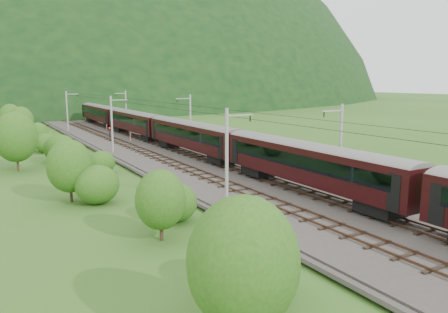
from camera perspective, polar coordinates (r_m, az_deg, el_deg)
ground at (r=39.15m, az=8.21°, el=-5.65°), size 600.00×600.00×0.00m
railbed at (r=47.09m, az=0.63°, el=-2.71°), size 14.00×220.00×0.30m
track_left at (r=45.89m, az=-1.95°, el=-2.77°), size 2.40×220.00×0.27m
track_right at (r=48.30m, az=3.07°, el=-2.14°), size 2.40×220.00×0.27m
catenary_left at (r=64.13m, az=-14.38°, el=4.28°), size 2.54×192.28×8.00m
catenary_right at (r=68.50m, az=-4.47°, el=4.90°), size 2.54×192.28×8.00m
overhead_wires at (r=46.08m, az=0.64°, el=5.76°), size 4.83×198.00×0.03m
mountain_main at (r=290.55m, az=-25.85°, el=6.86°), size 504.00×360.00×244.00m
train at (r=59.11m, az=-3.98°, el=3.29°), size 3.10×172.73×5.40m
hazard_post_near at (r=75.84m, az=-12.13°, el=2.55°), size 0.15×0.15×1.44m
hazard_post_far at (r=90.39m, az=-15.04°, el=3.60°), size 0.16×0.16×1.48m
signal at (r=76.84m, az=-14.69°, el=3.01°), size 0.25×0.25×2.29m
vegetation_left at (r=49.49m, az=-19.97°, el=0.30°), size 12.39×145.04×6.95m
vegetation_right at (r=46.08m, az=21.41°, el=-2.25°), size 7.22×104.18×3.17m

